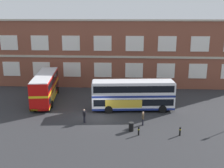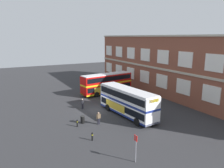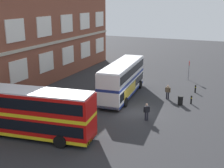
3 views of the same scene
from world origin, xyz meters
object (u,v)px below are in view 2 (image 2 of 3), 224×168
waiting_passenger (99,118)px  safety_bollard_east (77,123)px  station_litter_bin (83,120)px  safety_bollard_west (92,136)px  bus_stand_flag (136,146)px  double_decker_middle (127,101)px  double_decker_near (107,83)px  second_passenger (83,103)px

waiting_passenger → safety_bollard_east: 2.88m
safety_bollard_east → station_litter_bin: bearing=127.4°
safety_bollard_west → safety_bollard_east: same height
bus_stand_flag → station_litter_bin: (-11.16, -0.99, -1.12)m
double_decker_middle → safety_bollard_east: (0.55, -7.96, -1.66)m
double_decker_near → safety_bollard_east: 17.63m
double_decker_middle → station_litter_bin: (-0.25, -6.92, -1.63)m
double_decker_near → double_decker_middle: 13.37m
double_decker_near → second_passenger: 10.77m
double_decker_middle → second_passenger: size_ratio=6.58×
double_decker_near → safety_bollard_east: size_ratio=11.83×
double_decker_middle → station_litter_bin: size_ratio=10.86×
double_decker_near → double_decker_middle: (12.97, -3.24, 0.00)m
waiting_passenger → safety_bollard_west: waiting_passenger is taller
waiting_passenger → safety_bollard_west: bearing=-33.7°
safety_bollard_west → safety_bollard_east: bearing=-177.4°
double_decker_middle → waiting_passenger: (1.13, -5.18, -1.22)m
second_passenger → bus_stand_flag: size_ratio=0.63×
double_decker_middle → station_litter_bin: bearing=-92.1°
second_passenger → bus_stand_flag: 16.86m
double_decker_near → station_litter_bin: 16.36m
double_decker_middle → double_decker_near: bearing=166.0°
station_litter_bin → safety_bollard_east: size_ratio=1.08×
bus_stand_flag → station_litter_bin: bearing=-174.9°
double_decker_near → safety_bollard_east: double_decker_near is taller
double_decker_near → station_litter_bin: double_decker_near is taller
station_litter_bin → second_passenger: bearing=159.3°
double_decker_near → double_decker_middle: bearing=-14.0°
station_litter_bin → bus_stand_flag: bearing=5.1°
safety_bollard_east → double_decker_middle: bearing=93.9°
double_decker_middle → second_passenger: (-5.89, -4.78, -1.22)m
second_passenger → station_litter_bin: bearing=-20.7°
safety_bollard_west → double_decker_middle: bearing=122.9°
second_passenger → safety_bollard_west: size_ratio=1.79×
double_decker_near → bus_stand_flag: double_decker_near is taller
bus_stand_flag → station_litter_bin: size_ratio=2.62×
double_decker_near → double_decker_middle: size_ratio=1.00×
double_decker_near → safety_bollard_east: (13.52, -11.20, -1.66)m
double_decker_near → safety_bollard_west: 21.14m
bus_stand_flag → safety_bollard_west: 6.28m
waiting_passenger → safety_bollard_west: size_ratio=1.79×
double_decker_middle → station_litter_bin: 7.11m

